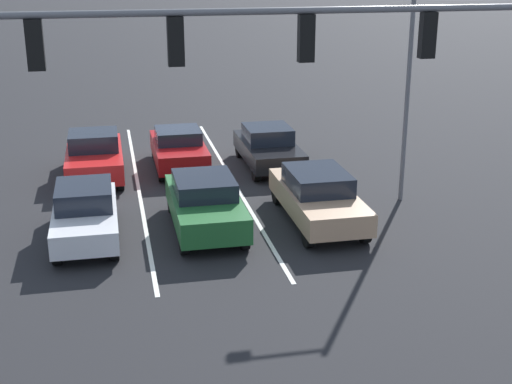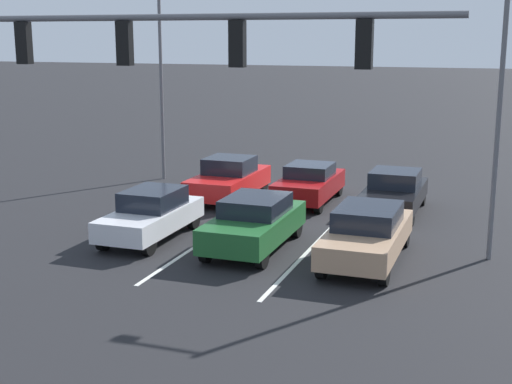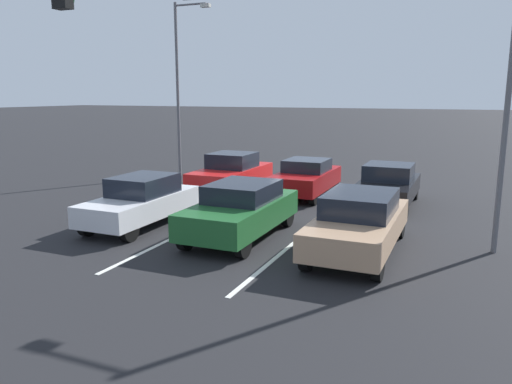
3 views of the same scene
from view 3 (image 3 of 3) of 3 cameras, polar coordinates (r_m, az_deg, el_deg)
name	(u,v)px [view 3 (image 3 of 3)]	position (r m, az deg, el deg)	size (l,w,h in m)	color
ground_plane	(308,194)	(20.27, 6.01, -0.25)	(240.00, 240.00, 0.00)	black
lane_stripe_left_divider	(334,210)	(17.64, 8.85, -2.03)	(0.12, 16.65, 0.01)	silver
lane_stripe_center_divider	(248,202)	(18.70, -0.93, -1.15)	(0.12, 16.65, 0.01)	silver
car_tan_leftlane_front	(359,222)	(12.95, 11.69, -3.34)	(1.87, 4.79, 1.55)	tan
car_silver_rightlane_front	(141,201)	(15.68, -12.99, -0.97)	(1.72, 4.22, 1.53)	silver
car_darkgreen_midlane_front	(241,209)	(14.04, -1.72, -1.99)	(1.89, 4.44, 1.55)	#1E5928
car_maroon_midlane_second	(306,177)	(19.86, 5.75, 1.68)	(1.82, 4.15, 1.45)	maroon
car_red_rightlane_second	(232,173)	(20.48, -2.81, 2.15)	(1.92, 4.41, 1.62)	red
car_black_leftlane_second	(388,185)	(18.59, 14.83, 0.78)	(1.87, 4.30, 1.51)	black
traffic_signal_gantry	(35,21)	(10.71, -23.98, 17.41)	(12.21, 0.37, 7.00)	slate
street_lamp_right_shoulder	(181,79)	(24.61, -8.58, 12.68)	(1.90, 0.24, 8.17)	slate
street_lamp_left_shoulder	(499,74)	(13.67, 26.03, 12.02)	(2.14, 0.24, 7.65)	slate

